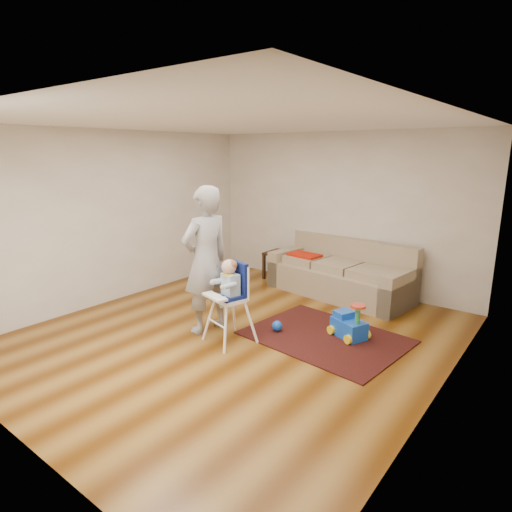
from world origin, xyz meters
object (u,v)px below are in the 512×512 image
Objects in this scene: side_table at (281,265)px; toy_ball at (277,326)px; high_chair at (230,302)px; sofa at (339,268)px; adult at (206,260)px; ride_on_toy at (349,319)px.

side_table reaches higher than toy_ball.
high_chair is (-0.31, -0.60, 0.44)m from toy_ball.
high_chair reaches higher than sofa.
adult is (-0.47, 0.08, 0.45)m from high_chair.
side_table is 3.63× the size of toy_ball.
toy_ball is (1.39, -2.10, -0.17)m from side_table.
adult reaches higher than high_chair.
ride_on_toy is 0.45× the size of high_chair.
sofa is at bearing 99.54° from high_chair.
adult is (-0.79, -0.52, 0.89)m from toy_ball.
sofa is 1.74m from ride_on_toy.
toy_ball is at bearing -81.27° from sofa.
sofa is at bearing 91.82° from toy_ball.
high_chair is at bearing -114.94° from ride_on_toy.
ride_on_toy is (2.23, -1.68, 0.00)m from side_table.
toy_ball is 0.07× the size of adult.
ride_on_toy is 0.96m from toy_ball.
ride_on_toy is at bearing 129.75° from adult.
high_chair is (-1.15, -1.03, 0.27)m from ride_on_toy.
adult is at bearing -146.55° from toy_ball.
toy_ball is 0.13× the size of high_chair.
sofa is 4.85× the size of side_table.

